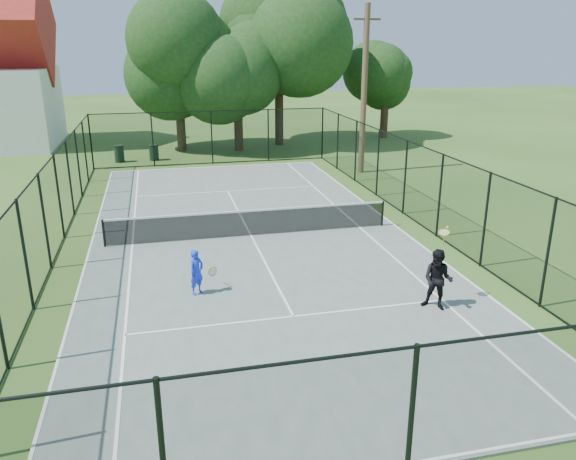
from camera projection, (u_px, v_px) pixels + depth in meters
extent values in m
plane|color=#314E1A|center=(251.00, 237.00, 20.08)|extent=(120.00, 120.00, 0.00)
cube|color=slate|center=(251.00, 236.00, 20.07)|extent=(11.00, 24.00, 0.06)
cylinder|color=black|center=(104.00, 233.00, 18.82)|extent=(0.08, 0.08, 0.95)
cylinder|color=black|center=(382.00, 213.00, 20.99)|extent=(0.08, 0.08, 0.95)
cube|color=black|center=(251.00, 223.00, 19.91)|extent=(10.00, 0.03, 0.88)
cube|color=white|center=(250.00, 211.00, 19.76)|extent=(10.00, 0.05, 0.06)
cylinder|color=#332114|center=(181.00, 123.00, 35.36)|extent=(0.56, 0.56, 3.47)
sphere|color=#113414|center=(177.00, 69.00, 34.30)|extent=(6.26, 6.26, 6.26)
cylinder|color=#332114|center=(238.00, 125.00, 35.49)|extent=(0.56, 0.56, 3.25)
sphere|color=#113414|center=(237.00, 74.00, 34.50)|extent=(5.82, 5.82, 5.82)
cylinder|color=#332114|center=(279.00, 112.00, 37.32)|extent=(0.56, 0.56, 4.33)
sphere|color=#113414|center=(279.00, 51.00, 36.08)|extent=(6.88, 6.88, 6.88)
cylinder|color=#332114|center=(384.00, 120.00, 40.39)|extent=(0.56, 0.56, 2.55)
sphere|color=#113414|center=(386.00, 86.00, 39.62)|extent=(4.45, 4.45, 4.45)
cylinder|color=black|center=(119.00, 154.00, 32.34)|extent=(0.54, 0.54, 0.94)
cylinder|color=black|center=(118.00, 146.00, 32.18)|extent=(0.58, 0.58, 0.05)
cylinder|color=black|center=(154.00, 153.00, 32.84)|extent=(0.54, 0.54, 0.88)
cylinder|color=black|center=(153.00, 145.00, 32.70)|extent=(0.58, 0.58, 0.05)
cylinder|color=#4C3823|center=(364.00, 91.00, 28.65)|extent=(0.30, 0.30, 8.44)
cube|color=#4C3823|center=(367.00, 19.00, 27.54)|extent=(1.40, 0.10, 0.10)
imported|color=#1B35EB|center=(197.00, 272.00, 15.25)|extent=(0.55, 0.53, 1.27)
torus|color=gold|center=(213.00, 271.00, 15.51)|extent=(0.27, 0.18, 0.29)
cylinder|color=silver|center=(213.00, 271.00, 15.51)|extent=(0.23, 0.15, 0.25)
imported|color=black|center=(438.00, 280.00, 14.34)|extent=(0.99, 0.97, 1.61)
torus|color=gold|center=(444.00, 232.00, 14.35)|extent=(0.30, 0.28, 0.14)
cylinder|color=silver|center=(444.00, 232.00, 14.35)|extent=(0.26, 0.24, 0.11)
sphere|color=#CCE526|center=(447.00, 227.00, 14.47)|extent=(0.07, 0.07, 0.07)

